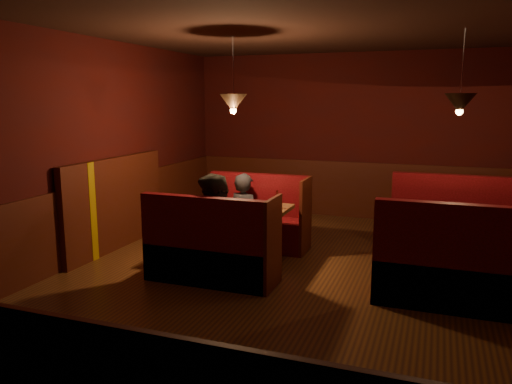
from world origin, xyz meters
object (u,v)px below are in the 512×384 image
(second_bench_near, at_px, (454,274))
(main_table, at_px, (235,219))
(second_bench_far, at_px, (451,233))
(main_bench_near, at_px, (211,255))
(main_bench_far, at_px, (257,224))
(diner_a, at_px, (244,199))
(diner_b, at_px, (216,213))
(second_table, at_px, (451,231))

(second_bench_near, bearing_deg, main_table, 167.41)
(second_bench_far, bearing_deg, main_bench_near, -144.19)
(main_bench_far, height_order, second_bench_near, second_bench_near)
(diner_a, height_order, diner_b, diner_b)
(second_bench_far, height_order, second_bench_near, same)
(main_bench_near, height_order, second_bench_near, second_bench_near)
(second_bench_near, relative_size, diner_a, 1.09)
(second_table, xyz_separation_m, diner_b, (-2.56, -0.93, 0.21))
(main_bench_far, bearing_deg, second_bench_far, 6.77)
(second_bench_far, xyz_separation_m, second_bench_near, (0.00, -1.68, 0.00))
(main_bench_far, bearing_deg, second_bench_near, -27.74)
(main_bench_far, distance_m, second_bench_near, 2.95)
(second_bench_near, relative_size, diner_b, 0.97)
(main_bench_far, distance_m, diner_a, 0.43)
(main_bench_far, relative_size, second_bench_far, 0.98)
(main_table, bearing_deg, main_bench_far, 88.82)
(second_table, height_order, second_bench_near, second_bench_near)
(main_bench_far, distance_m, diner_b, 1.53)
(main_table, height_order, main_bench_far, main_bench_far)
(main_table, xyz_separation_m, diner_a, (-0.13, 0.66, 0.14))
(main_table, bearing_deg, diner_b, -87.13)
(second_table, height_order, second_bench_far, second_bench_far)
(second_bench_near, bearing_deg, diner_a, 155.69)
(main_bench_far, relative_size, main_bench_near, 1.00)
(second_table, height_order, diner_a, diner_a)
(main_bench_far, xyz_separation_m, second_bench_near, (2.61, -1.37, 0.02))
(second_table, relative_size, diner_b, 0.88)
(main_bench_near, relative_size, second_table, 1.08)
(diner_a, bearing_deg, second_table, -171.35)
(second_bench_far, relative_size, diner_a, 1.09)
(second_bench_near, distance_m, diner_b, 2.63)
(diner_a, relative_size, diner_b, 0.89)
(main_bench_near, distance_m, diner_a, 1.51)
(main_bench_near, relative_size, second_bench_near, 0.98)
(second_table, distance_m, second_bench_near, 0.87)
(second_bench_near, bearing_deg, main_bench_near, -175.61)
(second_table, distance_m, second_bench_far, 0.87)
(second_bench_far, bearing_deg, diner_a, -171.02)
(main_bench_far, relative_size, diner_a, 1.07)
(second_table, distance_m, diner_a, 2.76)
(second_bench_near, xyz_separation_m, diner_b, (-2.60, -0.08, 0.45))
(main_bench_far, relative_size, second_bench_near, 0.98)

